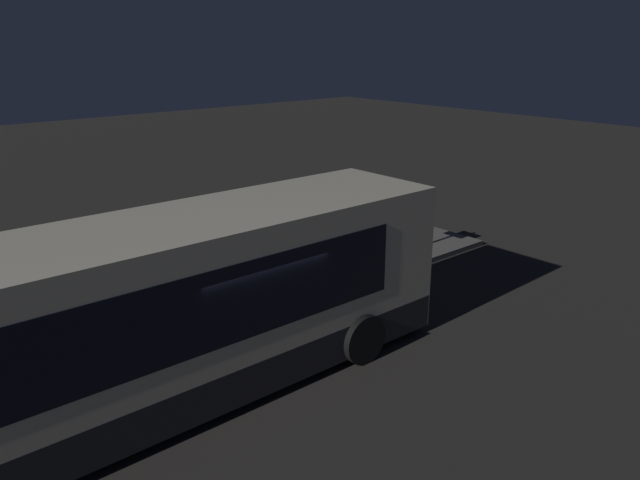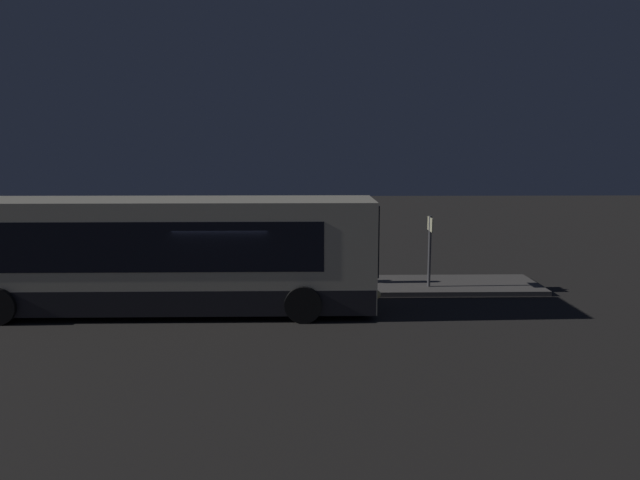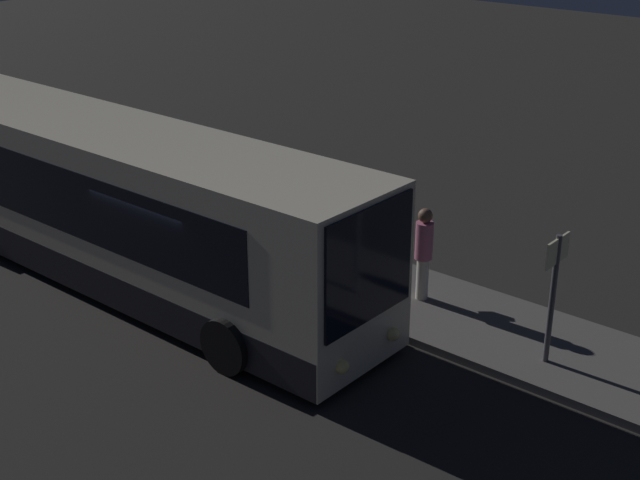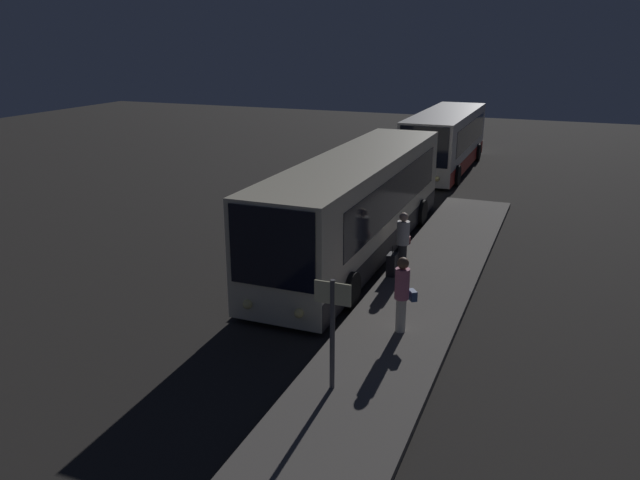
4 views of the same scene
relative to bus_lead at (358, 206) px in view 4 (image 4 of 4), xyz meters
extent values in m
plane|color=#2B2826|center=(2.10, -0.12, -1.60)|extent=(80.00, 80.00, 0.00)
cube|color=#605B56|center=(2.10, 2.80, -1.53)|extent=(20.00, 2.64, 0.16)
cube|color=beige|center=(0.06, 0.00, 0.09)|extent=(12.44, 2.49, 3.05)
cube|color=black|center=(0.06, 0.00, -1.08)|extent=(12.38, 2.51, 0.70)
cube|color=black|center=(-0.25, 0.00, 0.46)|extent=(10.20, 2.52, 1.34)
cube|color=black|center=(6.30, 0.00, 0.54)|extent=(0.06, 2.19, 1.95)
sphere|color=#F9E58C|center=(6.32, 0.68, -0.98)|extent=(0.24, 0.24, 0.24)
sphere|color=#F9E58C|center=(6.32, -0.68, -0.98)|extent=(0.24, 0.24, 0.24)
cylinder|color=black|center=(4.29, 1.24, -1.10)|extent=(1.00, 0.30, 1.00)
cylinder|color=black|center=(4.29, -1.24, -1.10)|extent=(1.00, 0.30, 1.00)
cylinder|color=black|center=(-3.80, 1.24, -1.10)|extent=(1.00, 0.30, 1.00)
cylinder|color=black|center=(-3.80, -1.24, -1.10)|extent=(1.00, 0.30, 1.00)
cube|color=silver|center=(-14.50, 0.00, 0.01)|extent=(10.30, 2.57, 2.88)
cube|color=#B2231E|center=(-14.50, 0.00, -1.09)|extent=(10.25, 2.59, 0.70)
cube|color=black|center=(-14.76, 0.00, 0.35)|extent=(8.45, 2.60, 1.27)
cube|color=black|center=(-9.33, 0.00, 0.43)|extent=(0.06, 2.26, 1.85)
sphere|color=#F9E58C|center=(-9.31, 0.71, -0.99)|extent=(0.24, 0.24, 0.24)
sphere|color=#F9E58C|center=(-9.31, -0.71, -0.99)|extent=(0.24, 0.24, 0.24)
cylinder|color=black|center=(-11.00, 1.28, -1.12)|extent=(0.97, 0.30, 0.97)
cylinder|color=black|center=(-11.00, -1.28, -1.12)|extent=(0.97, 0.30, 0.97)
cylinder|color=black|center=(-17.70, 1.28, -1.12)|extent=(0.97, 0.30, 0.97)
cylinder|color=black|center=(-17.70, -1.28, -1.12)|extent=(0.97, 0.30, 0.97)
cylinder|color=#2D2D33|center=(1.43, 1.89, -1.04)|extent=(0.27, 0.27, 0.81)
cylinder|color=silver|center=(1.43, 1.89, -0.29)|extent=(0.39, 0.39, 0.71)
sphere|color=beige|center=(1.43, 1.89, 0.20)|extent=(0.26, 0.26, 0.26)
cube|color=maroon|center=(1.14, 1.90, -0.59)|extent=(0.15, 0.29, 0.24)
cylinder|color=silver|center=(5.42, 2.91, -1.03)|extent=(0.34, 0.34, 0.85)
cylinder|color=#CC6B8C|center=(5.42, 2.91, -0.23)|extent=(0.48, 0.48, 0.74)
sphere|color=brown|center=(5.42, 2.91, 0.28)|extent=(0.28, 0.28, 0.28)
cube|color=#334C7F|center=(5.25, 3.13, -0.55)|extent=(0.31, 0.28, 0.24)
cube|color=black|center=(1.94, 1.73, -1.12)|extent=(0.42, 0.25, 0.65)
cylinder|color=black|center=(1.94, 1.73, -0.68)|extent=(0.02, 0.02, 0.24)
cylinder|color=#4C4C51|center=(8.36, 2.30, -0.29)|extent=(0.10, 0.10, 2.32)
cube|color=beige|center=(8.36, 2.30, 0.60)|extent=(0.04, 0.74, 0.44)
camera|label=1|loc=(-3.45, -9.03, 4.52)|focal=35.00mm
camera|label=2|loc=(4.39, -17.46, 3.15)|focal=35.00mm
camera|label=3|loc=(13.88, -10.23, 6.37)|focal=50.00mm
camera|label=4|loc=(18.56, 6.14, 5.24)|focal=35.00mm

